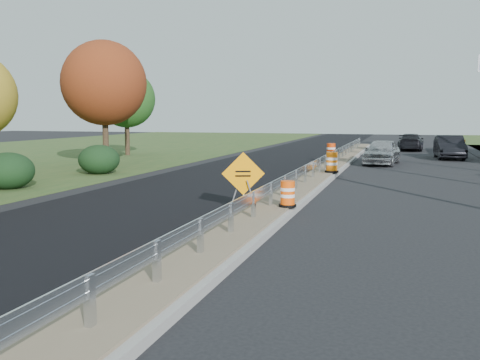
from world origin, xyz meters
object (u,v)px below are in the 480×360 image
(car_dark_mid, at_px, (450,147))
(car_dark_far, at_px, (411,142))
(barrel_median_mid, at_px, (332,163))
(caution_sign, at_px, (243,196))
(barrel_median_near, at_px, (288,194))
(car_silver, at_px, (382,152))
(barrel_shoulder_far, at_px, (462,145))
(barrel_median_far, at_px, (331,151))

(car_dark_mid, relative_size, car_dark_far, 0.99)
(barrel_median_mid, height_order, car_dark_far, car_dark_far)
(car_dark_far, bearing_deg, caution_sign, 83.24)
(car_dark_mid, height_order, car_dark_far, car_dark_mid)
(barrel_median_near, bearing_deg, car_silver, 83.48)
(barrel_shoulder_far, bearing_deg, car_silver, -111.67)
(car_silver, height_order, car_dark_mid, car_dark_mid)
(barrel_median_near, height_order, car_dark_mid, car_dark_mid)
(barrel_median_near, bearing_deg, car_dark_far, 83.14)
(barrel_median_far, height_order, car_dark_mid, car_dark_mid)
(barrel_median_mid, height_order, car_dark_mid, car_dark_mid)
(barrel_median_near, xyz_separation_m, barrel_median_mid, (0.00, 10.31, 0.10))
(barrel_median_mid, height_order, barrel_median_far, barrel_median_far)
(car_dark_far, bearing_deg, barrel_shoulder_far, -165.98)
(caution_sign, bearing_deg, car_dark_far, 61.16)
(caution_sign, xyz_separation_m, barrel_shoulder_far, (9.50, 33.04, -0.02))
(car_silver, bearing_deg, car_dark_far, 88.95)
(barrel_median_mid, bearing_deg, car_silver, 75.12)
(barrel_median_far, bearing_deg, caution_sign, -91.09)
(caution_sign, relative_size, car_dark_mid, 0.38)
(barrel_median_far, xyz_separation_m, car_dark_mid, (7.47, 5.48, 0.10))
(barrel_median_far, relative_size, car_dark_mid, 0.20)
(caution_sign, relative_size, barrel_median_mid, 1.88)
(barrel_shoulder_far, relative_size, car_dark_mid, 0.19)
(barrel_median_far, xyz_separation_m, car_silver, (3.17, -0.35, 0.08))
(caution_sign, relative_size, car_dark_far, 0.37)
(barrel_median_mid, xyz_separation_m, car_dark_far, (3.89, 22.01, 0.02))
(barrel_median_mid, xyz_separation_m, barrel_shoulder_far, (8.05, 22.85, -0.25))
(barrel_median_mid, relative_size, barrel_shoulder_far, 1.04)
(caution_sign, height_order, car_silver, caution_sign)
(barrel_median_near, height_order, barrel_median_far, barrel_median_far)
(barrel_median_near, relative_size, car_dark_far, 0.16)
(caution_sign, distance_m, car_silver, 18.31)
(barrel_median_near, relative_size, car_silver, 0.17)
(barrel_shoulder_far, bearing_deg, barrel_median_near, -103.65)
(car_dark_mid, xyz_separation_m, car_dark_far, (-2.48, 8.41, -0.09))
(caution_sign, bearing_deg, car_silver, 59.51)
(barrel_median_far, height_order, barrel_shoulder_far, barrel_median_far)
(car_silver, bearing_deg, barrel_median_far, 179.96)
(barrel_shoulder_far, bearing_deg, car_dark_mid, -100.33)
(car_dark_far, bearing_deg, barrel_median_far, 72.89)
(caution_sign, bearing_deg, barrel_median_far, 69.48)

